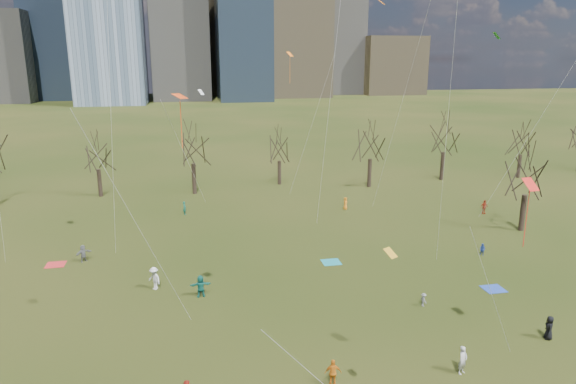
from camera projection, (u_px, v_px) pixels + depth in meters
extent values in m
plane|color=black|center=(327.00, 350.00, 31.45)|extent=(500.00, 500.00, 0.00)
cube|color=#726347|center=(297.00, 17.00, 234.96)|extent=(28.00, 28.00, 72.00)
cube|color=#384C66|center=(56.00, 22.00, 220.50)|extent=(25.00, 25.00, 65.00)
cube|color=slate|center=(339.00, 35.00, 255.74)|extent=(22.00, 22.00, 58.00)
cube|color=#726347|center=(207.00, 45.00, 254.05)|extent=(30.00, 30.00, 48.00)
cube|color=#726347|center=(389.00, 66.00, 259.56)|extent=(30.00, 28.00, 28.00)
cylinder|color=black|center=(100.00, 183.00, 66.26)|extent=(0.52, 0.52, 3.60)
cylinder|color=black|center=(194.00, 179.00, 67.55)|extent=(0.54, 0.54, 4.05)
cylinder|color=black|center=(279.00, 173.00, 72.78)|extent=(0.51, 0.51, 3.38)
cylinder|color=black|center=(369.00, 173.00, 71.20)|extent=(0.54, 0.54, 3.96)
cylinder|color=black|center=(442.00, 166.00, 75.38)|extent=(0.54, 0.54, 4.14)
cylinder|color=black|center=(519.00, 166.00, 76.80)|extent=(0.52, 0.52, 3.51)
cylinder|color=black|center=(523.00, 213.00, 53.02)|extent=(0.53, 0.53, 3.83)
cube|color=teal|center=(331.00, 262.00, 45.09)|extent=(1.60, 1.50, 0.03)
cube|color=#2546B0|center=(493.00, 289.00, 39.84)|extent=(1.60, 1.50, 0.03)
cube|color=red|center=(56.00, 265.00, 44.54)|extent=(1.60, 1.50, 0.03)
imported|color=silver|center=(463.00, 360.00, 28.98)|extent=(0.73, 0.65, 1.69)
imported|color=slate|center=(424.00, 300.00, 36.97)|extent=(0.47, 0.70, 1.01)
imported|color=orange|center=(333.00, 373.00, 27.90)|extent=(0.97, 0.53, 1.57)
imported|color=#1A786B|center=(201.00, 286.00, 38.39)|extent=(1.61, 0.61, 1.70)
imported|color=black|center=(549.00, 328.00, 32.56)|extent=(0.78, 0.91, 1.58)
imported|color=#243F9D|center=(482.00, 249.00, 46.54)|extent=(0.64, 0.69, 1.13)
imported|color=silver|center=(154.00, 278.00, 39.59)|extent=(1.29, 1.32, 1.81)
imported|color=#B23019|center=(484.00, 207.00, 59.04)|extent=(0.98, 0.48, 1.62)
imported|color=slate|center=(83.00, 253.00, 45.08)|extent=(1.41, 1.23, 1.54)
imported|color=orange|center=(345.00, 203.00, 60.76)|extent=(0.70, 0.85, 1.49)
imported|color=#176B58|center=(185.00, 208.00, 58.78)|extent=(0.45, 0.61, 1.54)
plane|color=#FF4C15|center=(180.00, 96.00, 28.77)|extent=(1.19, 1.18, 0.26)
cylinder|color=silver|center=(143.00, 235.00, 26.96)|extent=(4.54, 6.61, 13.92)
cylinder|color=#FF4C15|center=(181.00, 125.00, 29.18)|extent=(0.04, 0.04, 2.70)
cylinder|color=silver|center=(447.00, 126.00, 35.91)|extent=(3.34, 6.24, 22.79)
plane|color=red|center=(531.00, 184.00, 26.42)|extent=(1.00, 0.83, 0.57)
cylinder|color=silver|center=(494.00, 300.00, 24.32)|extent=(6.76, 5.66, 9.69)
cylinder|color=red|center=(526.00, 218.00, 26.88)|extent=(0.04, 0.04, 3.15)
cylinder|color=silver|center=(110.00, 85.00, 37.73)|extent=(2.09, 5.17, 28.19)
cylinder|color=silver|center=(338.00, 29.00, 44.03)|extent=(1.59, 6.14, 36.93)
plane|color=green|center=(497.00, 36.00, 48.88)|extent=(0.69, 0.94, 0.65)
cylinder|color=silver|center=(531.00, 133.00, 49.48)|extent=(6.39, 4.84, 18.09)
plane|color=orange|center=(290.00, 54.00, 58.49)|extent=(1.10, 1.06, 0.56)
cylinder|color=silver|center=(311.00, 128.00, 58.69)|extent=(3.93, 4.75, 16.47)
cylinder|color=orange|center=(290.00, 70.00, 58.94)|extent=(0.04, 0.04, 3.00)
plane|color=gold|center=(391.00, 253.00, 20.34)|extent=(0.71, 0.68, 0.30)
plane|color=white|center=(201.00, 92.00, 55.73)|extent=(0.89, 0.88, 0.55)
cylinder|color=silver|center=(186.00, 157.00, 52.44)|extent=(3.98, 9.46, 12.45)
plane|color=orange|center=(381.00, 2.00, 51.78)|extent=(1.03, 1.03, 0.46)
cylinder|color=silver|center=(399.00, 113.00, 50.51)|extent=(1.30, 8.67, 21.50)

